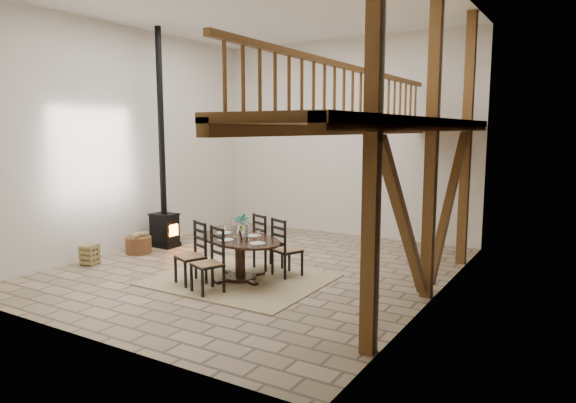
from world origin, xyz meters
The scene contains 7 objects.
ground centered at (0.00, 0.00, 0.00)m, with size 8.00×8.00×0.00m, color tan.
room_shell centered at (1.19, 0.00, 3.01)m, with size 7.02×8.02×5.01m.
rug centered at (0.20, -0.83, 0.01)m, with size 3.00×2.50×0.02m, color tan.
dining_table centered at (0.20, -0.82, 0.44)m, with size 2.19×2.36×1.22m.
wood_stove centered at (-2.93, 0.46, 1.14)m, with size 0.61×0.47×5.00m.
log_basket centered at (-2.95, -0.33, 0.20)m, with size 0.57×0.57×0.47m.
log_stack centered at (-3.07, -1.53, 0.21)m, with size 0.36×0.36×0.42m.
Camera 1 is at (5.63, -8.16, 2.73)m, focal length 32.00 mm.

